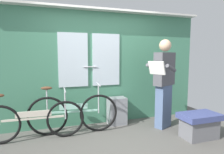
{
  "coord_description": "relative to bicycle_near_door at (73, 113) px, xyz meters",
  "views": [
    {
      "loc": [
        -1.05,
        -2.72,
        1.47
      ],
      "look_at": [
        0.11,
        0.77,
        1.07
      ],
      "focal_mm": 31.11,
      "sensor_mm": 36.0,
      "label": 1
    }
  ],
  "objects": [
    {
      "name": "bicycle_near_door",
      "position": [
        0.0,
        0.0,
        0.0
      ],
      "size": [
        1.68,
        0.44,
        0.94
      ],
      "rotation": [
        0.0,
        0.0,
        -0.1
      ],
      "color": "black",
      "rests_on": "ground_plane"
    },
    {
      "name": "bicycle_leaning_behind",
      "position": [
        -0.7,
        -0.1,
        -0.03
      ],
      "size": [
        1.73,
        0.44,
        0.88
      ],
      "rotation": [
        0.0,
        0.0,
        -0.03
      ],
      "color": "black",
      "rests_on": "ground_plane"
    },
    {
      "name": "passenger_reading_newspaper",
      "position": [
        1.8,
        -0.26,
        0.56
      ],
      "size": [
        0.64,
        0.6,
        1.8
      ],
      "rotation": [
        0.0,
        0.0,
        3.58
      ],
      "color": "slate",
      "rests_on": "ground_plane"
    },
    {
      "name": "trash_bin_by_wall",
      "position": [
        0.95,
        0.22,
        -0.1
      ],
      "size": [
        0.39,
        0.28,
        0.58
      ],
      "primitive_type": "cube",
      "color": "gray",
      "rests_on": "ground_plane"
    },
    {
      "name": "ground_plane",
      "position": [
        0.62,
        -0.9,
        -0.41
      ],
      "size": [
        5.66,
        4.28,
        0.04
      ],
      "primitive_type": "cube",
      "color": "#56544F"
    },
    {
      "name": "bench_seat_corner",
      "position": [
        2.11,
        -0.92,
        -0.15
      ],
      "size": [
        0.7,
        0.44,
        0.45
      ],
      "color": "#3D477F",
      "rests_on": "ground_plane"
    },
    {
      "name": "train_door_wall",
      "position": [
        0.61,
        0.43,
        0.88
      ],
      "size": [
        4.66,
        0.28,
        2.43
      ],
      "color": "#427F60",
      "rests_on": "ground_plane"
    }
  ]
}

